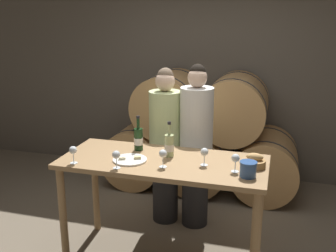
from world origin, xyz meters
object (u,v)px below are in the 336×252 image
object	(u,v)px
person_left	(165,146)
blue_crock	(248,169)
person_right	(196,146)
tasting_table	(163,174)
wine_bottle_red	(138,139)
wine_glass_far_right	(236,159)
wine_glass_center	(163,154)
wine_bottle_white	(169,145)
bread_basket	(254,162)
wine_glass_left	(116,155)
cheese_plate	(130,160)
wine_glass_far_left	(73,151)
wine_glass_right	(204,153)

from	to	relation	value
person_left	blue_crock	distance (m)	1.24
person_right	tasting_table	bearing A→B (deg)	-100.66
person_right	wine_bottle_red	distance (m)	0.69
person_left	person_right	distance (m)	0.32
wine_bottle_red	wine_glass_far_right	distance (m)	0.92
blue_crock	wine_glass_center	distance (m)	0.66
person_right	blue_crock	distance (m)	1.04
wine_bottle_red	person_left	bearing A→B (deg)	79.78
wine_bottle_white	bread_basket	world-z (taller)	wine_bottle_white
wine_glass_left	tasting_table	bearing A→B (deg)	43.02
wine_bottle_red	wine_bottle_white	distance (m)	0.31
wine_bottle_red	cheese_plate	xyz separation A→B (m)	(0.02, -0.27, -0.09)
person_right	cheese_plate	size ratio (longest dim) A/B	5.88
wine_bottle_red	bread_basket	world-z (taller)	wine_bottle_red
person_left	bread_basket	xyz separation A→B (m)	(0.92, -0.65, 0.16)
person_right	wine_bottle_red	xyz separation A→B (m)	(-0.41, -0.52, 0.20)
tasting_table	wine_glass_left	world-z (taller)	wine_glass_left
bread_basket	cheese_plate	size ratio (longest dim) A/B	0.62
bread_basket	wine_glass_far_left	world-z (taller)	wine_glass_far_left
wine_glass_far_left	wine_glass_center	world-z (taller)	same
blue_crock	tasting_table	bearing A→B (deg)	166.92
wine_glass_far_left	wine_glass_far_right	distance (m)	1.28
blue_crock	cheese_plate	distance (m)	0.96
wine_glass_far_right	tasting_table	bearing A→B (deg)	171.11
wine_bottle_white	wine_glass_far_right	size ratio (longest dim) A/B	2.10
person_right	wine_glass_left	xyz separation A→B (m)	(-0.43, -0.97, 0.20)
blue_crock	bread_basket	distance (m)	0.21
person_left	wine_bottle_red	bearing A→B (deg)	-100.22
wine_glass_far_right	wine_bottle_red	bearing A→B (deg)	162.91
tasting_table	bread_basket	size ratio (longest dim) A/B	9.70
cheese_plate	wine_glass_right	size ratio (longest dim) A/B	1.95
bread_basket	wine_glass_center	distance (m)	0.72
tasting_table	bread_basket	bearing A→B (deg)	3.42
person_left	wine_glass_far_left	xyz separation A→B (m)	(-0.48, -0.96, 0.22)
cheese_plate	wine_glass_far_left	xyz separation A→B (m)	(-0.41, -0.18, 0.10)
wine_bottle_red	bread_basket	xyz separation A→B (m)	(1.01, -0.13, -0.06)
tasting_table	wine_bottle_red	xyz separation A→B (m)	(-0.28, 0.18, 0.23)
bread_basket	wine_glass_left	xyz separation A→B (m)	(-1.03, -0.32, 0.06)
wine_bottle_white	wine_glass_right	bearing A→B (deg)	-20.32
person_left	wine_glass_right	distance (m)	0.92
wine_bottle_white	wine_glass_center	distance (m)	0.25
person_left	wine_glass_right	bearing A→B (deg)	-53.36
tasting_table	wine_glass_far_left	size ratio (longest dim) A/B	11.78
tasting_table	wine_glass_right	distance (m)	0.42
wine_glass_far_left	wine_glass_right	distance (m)	1.05
bread_basket	wine_glass_right	distance (m)	0.40
wine_glass_far_left	wine_glass_center	xyz separation A→B (m)	(0.71, 0.12, 0.00)
wine_glass_far_right	wine_bottle_white	bearing A→B (deg)	161.92
tasting_table	wine_bottle_red	size ratio (longest dim) A/B	5.48
wine_glass_center	person_left	bearing A→B (deg)	105.28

